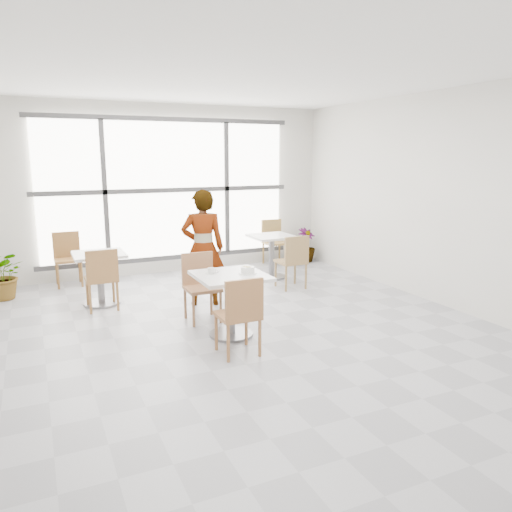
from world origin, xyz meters
name	(u,v)px	position (x,y,z in m)	size (l,w,h in m)	color
floor	(246,332)	(0.00, 0.00, 0.00)	(7.00, 7.00, 0.00)	#9E9EA5
ceiling	(245,72)	(0.00, 0.00, 3.00)	(7.00, 7.00, 0.00)	white
wall_back	(168,190)	(0.00, 3.50, 1.50)	(6.00, 6.00, 0.00)	silver
wall_front	(512,275)	(0.00, -3.50, 1.50)	(6.00, 6.00, 0.00)	silver
wall_right	(441,199)	(3.00, 0.00, 1.50)	(7.00, 7.00, 0.00)	silver
window	(169,190)	(0.00, 3.44, 1.50)	(4.60, 0.07, 2.52)	white
main_table	(231,293)	(-0.20, -0.03, 0.52)	(0.80, 0.80, 0.75)	white
chair_near	(240,311)	(-0.34, -0.64, 0.50)	(0.42, 0.42, 0.87)	#A36B40
chair_far	(200,282)	(-0.34, 0.70, 0.50)	(0.42, 0.42, 0.87)	#996744
oatmeal_bowl	(248,270)	(-0.01, -0.08, 0.79)	(0.21, 0.21, 0.10)	white
coffee_cup	(211,271)	(-0.39, 0.10, 0.78)	(0.16, 0.13, 0.07)	silver
person	(203,248)	(-0.09, 1.29, 0.83)	(0.60, 0.40, 1.65)	black
bg_table_left	(100,271)	(-1.43, 1.92, 0.49)	(0.70, 0.70, 0.75)	white
bg_table_right	(272,250)	(1.49, 2.30, 0.49)	(0.70, 0.70, 0.75)	silver
bg_chair_left_near	(102,275)	(-1.45, 1.60, 0.50)	(0.42, 0.42, 0.87)	olive
bg_chair_left_far	(67,255)	(-1.77, 3.28, 0.50)	(0.42, 0.42, 0.87)	olive
bg_chair_right_near	(293,258)	(1.47, 1.48, 0.50)	(0.42, 0.42, 0.87)	olive
bg_chair_right_far	(274,239)	(2.03, 3.28, 0.50)	(0.42, 0.42, 0.87)	#A07B42
plant_left	(4,275)	(-2.70, 2.77, 0.37)	(0.66, 0.58, 0.74)	#487135
plant_right	(306,245)	(2.70, 3.18, 0.34)	(0.38, 0.38, 0.68)	#3E713B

